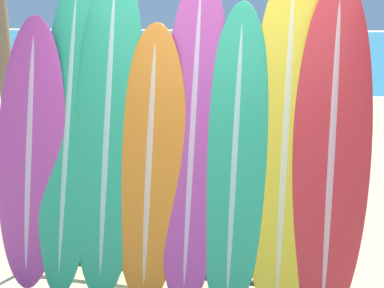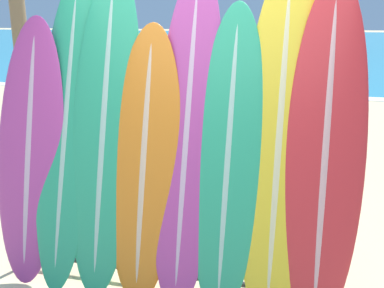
{
  "view_description": "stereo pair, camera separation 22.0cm",
  "coord_description": "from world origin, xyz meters",
  "px_view_note": "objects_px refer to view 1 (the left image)",
  "views": [
    {
      "loc": [
        0.57,
        -2.62,
        2.09
      ],
      "look_at": [
        -0.21,
        1.25,
        0.98
      ],
      "focal_mm": 42.0,
      "sensor_mm": 36.0,
      "label": 1
    },
    {
      "loc": [
        0.79,
        -2.57,
        2.09
      ],
      "look_at": [
        -0.21,
        1.25,
        0.98
      ],
      "focal_mm": 42.0,
      "sensor_mm": 36.0,
      "label": 2
    }
  ],
  "objects_px": {
    "person_far_left": "(245,81)",
    "surfboard_slot_0": "(31,153)",
    "person_near_water": "(164,66)",
    "surfboard_rack": "(172,229)",
    "surfboard_slot_7": "(331,152)",
    "surfboard_slot_3": "(150,165)",
    "person_mid_beach": "(156,82)",
    "surfboard_slot_5": "(235,159)",
    "surfboard_slot_4": "(193,138)",
    "surfboard_slot_6": "(285,140)",
    "surfboard_slot_2": "(108,132)",
    "surfboard_slot_1": "(68,133)"
  },
  "relations": [
    {
      "from": "person_far_left",
      "to": "surfboard_slot_0",
      "type": "bearing_deg",
      "value": 56.2
    },
    {
      "from": "person_near_water",
      "to": "person_far_left",
      "type": "bearing_deg",
      "value": 46.05
    },
    {
      "from": "surfboard_rack",
      "to": "surfboard_slot_0",
      "type": "relative_size",
      "value": 1.24
    },
    {
      "from": "surfboard_slot_0",
      "to": "person_far_left",
      "type": "xyz_separation_m",
      "value": [
        1.17,
        6.11,
        -0.21
      ]
    },
    {
      "from": "surfboard_slot_7",
      "to": "surfboard_rack",
      "type": "bearing_deg",
      "value": -178.4
    },
    {
      "from": "surfboard_slot_3",
      "to": "person_mid_beach",
      "type": "bearing_deg",
      "value": 105.43
    },
    {
      "from": "surfboard_slot_5",
      "to": "person_far_left",
      "type": "bearing_deg",
      "value": 94.17
    },
    {
      "from": "surfboard_rack",
      "to": "person_mid_beach",
      "type": "xyz_separation_m",
      "value": [
        -1.44,
        4.64,
        0.47
      ]
    },
    {
      "from": "surfboard_slot_4",
      "to": "surfboard_slot_7",
      "type": "bearing_deg",
      "value": -1.67
    },
    {
      "from": "surfboard_slot_6",
      "to": "surfboard_slot_7",
      "type": "bearing_deg",
      "value": -6.38
    },
    {
      "from": "surfboard_slot_7",
      "to": "surfboard_slot_2",
      "type": "bearing_deg",
      "value": 179.28
    },
    {
      "from": "surfboard_rack",
      "to": "surfboard_slot_4",
      "type": "xyz_separation_m",
      "value": [
        0.16,
        0.06,
        0.73
      ]
    },
    {
      "from": "surfboard_slot_0",
      "to": "person_mid_beach",
      "type": "bearing_deg",
      "value": 93.71
    },
    {
      "from": "person_far_left",
      "to": "surfboard_slot_4",
      "type": "bearing_deg",
      "value": 68.22
    },
    {
      "from": "person_mid_beach",
      "to": "surfboard_slot_1",
      "type": "bearing_deg",
      "value": -99.43
    },
    {
      "from": "surfboard_slot_6",
      "to": "surfboard_slot_4",
      "type": "bearing_deg",
      "value": -179.44
    },
    {
      "from": "surfboard_slot_1",
      "to": "person_near_water",
      "type": "bearing_deg",
      "value": 99.07
    },
    {
      "from": "surfboard_rack",
      "to": "surfboard_slot_7",
      "type": "distance_m",
      "value": 1.33
    },
    {
      "from": "surfboard_slot_1",
      "to": "surfboard_slot_5",
      "type": "bearing_deg",
      "value": -1.98
    },
    {
      "from": "surfboard_slot_7",
      "to": "person_far_left",
      "type": "xyz_separation_m",
      "value": [
        -1.1,
        6.07,
        -0.35
      ]
    },
    {
      "from": "surfboard_slot_5",
      "to": "surfboard_slot_6",
      "type": "bearing_deg",
      "value": 8.53
    },
    {
      "from": "surfboard_slot_4",
      "to": "surfboard_slot_5",
      "type": "distance_m",
      "value": 0.35
    },
    {
      "from": "surfboard_slot_0",
      "to": "surfboard_slot_1",
      "type": "relative_size",
      "value": 0.87
    },
    {
      "from": "person_mid_beach",
      "to": "surfboard_slot_3",
      "type": "bearing_deg",
      "value": -91.52
    },
    {
      "from": "surfboard_slot_0",
      "to": "person_near_water",
      "type": "relative_size",
      "value": 1.18
    },
    {
      "from": "surfboard_slot_7",
      "to": "person_near_water",
      "type": "distance_m",
      "value": 7.88
    },
    {
      "from": "surfboard_rack",
      "to": "person_near_water",
      "type": "distance_m",
      "value": 7.54
    },
    {
      "from": "surfboard_slot_5",
      "to": "person_mid_beach",
      "type": "xyz_separation_m",
      "value": [
        -1.91,
        4.63,
        -0.13
      ]
    },
    {
      "from": "surfboard_slot_0",
      "to": "person_near_water",
      "type": "distance_m",
      "value": 7.31
    },
    {
      "from": "surfboard_rack",
      "to": "surfboard_slot_3",
      "type": "relative_size",
      "value": 1.27
    },
    {
      "from": "surfboard_slot_0",
      "to": "surfboard_slot_5",
      "type": "distance_m",
      "value": 1.61
    },
    {
      "from": "surfboard_slot_4",
      "to": "surfboard_slot_5",
      "type": "relative_size",
      "value": 1.12
    },
    {
      "from": "surfboard_slot_0",
      "to": "surfboard_slot_7",
      "type": "height_order",
      "value": "surfboard_slot_7"
    },
    {
      "from": "surfboard_slot_0",
      "to": "person_far_left",
      "type": "relative_size",
      "value": 1.36
    },
    {
      "from": "surfboard_slot_6",
      "to": "person_far_left",
      "type": "bearing_deg",
      "value": 97.46
    },
    {
      "from": "surfboard_slot_0",
      "to": "surfboard_rack",
      "type": "bearing_deg",
      "value": 0.02
    },
    {
      "from": "surfboard_slot_4",
      "to": "person_far_left",
      "type": "distance_m",
      "value": 6.06
    },
    {
      "from": "person_near_water",
      "to": "surfboard_slot_6",
      "type": "bearing_deg",
      "value": 7.22
    },
    {
      "from": "surfboard_rack",
      "to": "surfboard_slot_2",
      "type": "xyz_separation_m",
      "value": [
        -0.5,
        0.05,
        0.74
      ]
    },
    {
      "from": "surfboard_slot_4",
      "to": "person_mid_beach",
      "type": "bearing_deg",
      "value": 109.19
    },
    {
      "from": "surfboard_slot_2",
      "to": "surfboard_slot_7",
      "type": "xyz_separation_m",
      "value": [
        1.64,
        -0.02,
        -0.05
      ]
    },
    {
      "from": "surfboard_slot_6",
      "to": "person_near_water",
      "type": "relative_size",
      "value": 1.4
    },
    {
      "from": "surfboard_slot_2",
      "to": "surfboard_slot_5",
      "type": "xyz_separation_m",
      "value": [
        0.98,
        -0.04,
        -0.14
      ]
    },
    {
      "from": "surfboard_slot_5",
      "to": "surfboard_slot_7",
      "type": "relative_size",
      "value": 0.93
    },
    {
      "from": "surfboard_slot_1",
      "to": "person_far_left",
      "type": "bearing_deg",
      "value": 81.85
    },
    {
      "from": "surfboard_slot_0",
      "to": "person_near_water",
      "type": "bearing_deg",
      "value": 96.64
    },
    {
      "from": "surfboard_slot_5",
      "to": "surfboard_rack",
      "type": "bearing_deg",
      "value": -178.23
    },
    {
      "from": "surfboard_slot_0",
      "to": "person_mid_beach",
      "type": "xyz_separation_m",
      "value": [
        -0.3,
        4.64,
        -0.07
      ]
    },
    {
      "from": "person_mid_beach",
      "to": "person_far_left",
      "type": "relative_size",
      "value": 1.16
    },
    {
      "from": "surfboard_rack",
      "to": "surfboard_slot_6",
      "type": "bearing_deg",
      "value": 4.64
    }
  ]
}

